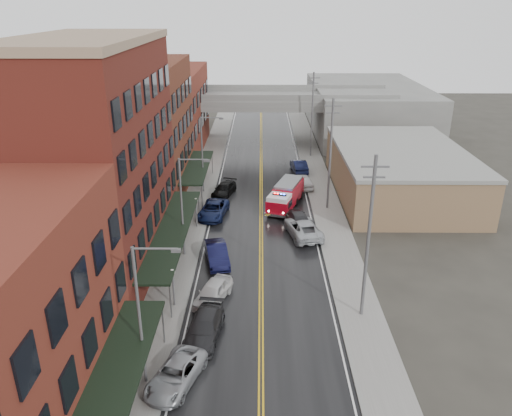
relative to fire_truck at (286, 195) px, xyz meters
name	(u,v)px	position (x,y,z in m)	size (l,w,h in m)	color
road	(261,228)	(-2.66, -5.40, -1.43)	(11.00, 160.00, 0.02)	black
sidewalk_left	(188,227)	(-9.96, -5.40, -1.36)	(3.00, 160.00, 0.15)	slate
sidewalk_right	(334,227)	(4.64, -5.40, -1.36)	(3.00, 160.00, 0.15)	slate
curb_left	(205,227)	(-8.31, -5.40, -1.36)	(0.30, 160.00, 0.15)	gray
curb_right	(318,227)	(2.99, -5.40, -1.36)	(0.30, 160.00, 0.15)	gray
brick_building_b	(96,162)	(-15.96, -12.40, 7.56)	(9.00, 20.00, 18.00)	#4E1B14
brick_building_c	(145,129)	(-15.96, 5.10, 6.06)	(9.00, 15.00, 15.00)	#5D2F1C
brick_building_far	(171,111)	(-15.96, 22.60, 4.56)	(9.00, 20.00, 12.00)	maroon
tan_building	(399,173)	(13.34, 4.60, 1.06)	(14.00, 22.00, 5.00)	#8E694C
right_far_block	(367,109)	(15.34, 34.60, 2.56)	(18.00, 30.00, 8.00)	slate
awning_0	(110,392)	(-10.15, -31.40, 1.55)	(2.60, 16.00, 3.09)	black
awning_1	(173,230)	(-10.15, -12.40, 1.55)	(2.60, 18.00, 3.09)	black
awning_2	(197,167)	(-10.15, 5.10, 1.55)	(2.60, 13.00, 3.09)	black
globe_lamp_1	(173,279)	(-9.06, -19.40, 0.87)	(0.44, 0.44, 3.12)	#59595B
globe_lamp_2	(196,206)	(-9.06, -5.40, 0.87)	(0.44, 0.44, 3.12)	#59595B
street_lamp_0	(143,309)	(-9.21, -27.40, 3.75)	(2.64, 0.22, 9.00)	#59595B
street_lamp_1	(184,201)	(-9.21, -11.40, 3.75)	(2.64, 0.22, 9.00)	#59595B
street_lamp_2	(204,150)	(-9.21, 4.60, 3.75)	(2.64, 0.22, 9.00)	#59595B
utility_pole_0	(369,236)	(4.54, -20.40, 4.87)	(1.80, 0.24, 12.00)	#59595B
utility_pole_1	(330,153)	(4.54, -0.40, 4.87)	(1.80, 0.24, 12.00)	#59595B
utility_pole_2	(312,113)	(4.54, 19.60, 4.87)	(1.80, 0.24, 12.00)	#59595B
overpass	(261,106)	(-2.66, 26.60, 4.55)	(40.00, 10.00, 7.50)	slate
fire_truck	(286,195)	(0.00, 0.00, 0.00)	(4.62, 7.63, 2.65)	#9B0716
parked_car_left_2	(176,374)	(-7.66, -27.46, -0.76)	(2.26, 4.90, 1.36)	#999CA0
parked_car_left_3	(204,328)	(-6.46, -23.02, -0.68)	(2.13, 5.24, 1.52)	#232325
parked_car_left_4	(213,292)	(-6.28, -18.60, -0.67)	(1.81, 4.49, 1.53)	silver
parked_car_left_5	(217,254)	(-6.47, -12.60, -0.63)	(1.72, 4.94, 1.63)	black
parked_car_left_6	(213,210)	(-7.66, -2.61, -0.67)	(2.53, 5.50, 1.53)	#121B44
parked_car_left_7	(224,190)	(-6.97, 3.66, -0.74)	(1.94, 4.78, 1.39)	black
parked_car_right_0	(303,228)	(1.35, -7.20, -0.62)	(2.71, 5.88, 1.63)	#AFB4B8
parked_car_right_1	(297,218)	(0.94, -4.51, -0.72)	(2.00, 4.92, 1.43)	#29292C
parked_car_right_2	(302,181)	(2.34, 6.40, -0.61)	(1.96, 4.87, 1.66)	silver
parked_car_right_3	(299,166)	(2.34, 12.40, -0.63)	(1.72, 4.93, 1.62)	#0E1333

